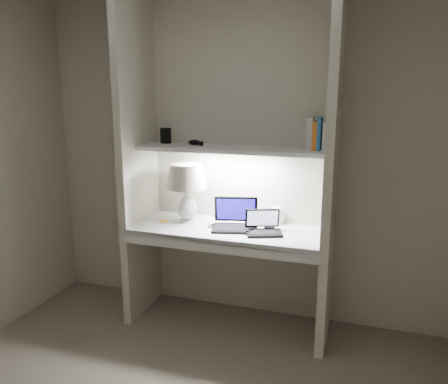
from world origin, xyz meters
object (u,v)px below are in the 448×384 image
at_px(table_lamp, 187,183).
at_px(laptop_netbook, 263,227).
at_px(book_row, 322,135).
at_px(speaker, 277,215).
at_px(laptop_main, 235,221).

bearing_deg(table_lamp, laptop_netbook, -7.55).
relative_size(laptop_netbook, book_row, 1.38).
height_order(laptop_netbook, speaker, laptop_netbook).
distance_m(laptop_main, laptop_netbook, 0.23).
bearing_deg(table_lamp, laptop_main, -4.15).
xyz_separation_m(laptop_main, speaker, (0.27, 0.20, 0.01)).
xyz_separation_m(table_lamp, laptop_netbook, (0.63, -0.08, -0.27)).
bearing_deg(table_lamp, book_row, 3.38).
bearing_deg(laptop_netbook, laptop_main, 146.28).
relative_size(laptop_netbook, speaker, 2.39).
bearing_deg(laptop_main, table_lamp, 162.39).
distance_m(laptop_netbook, speaker, 0.26).
xyz_separation_m(laptop_netbook, speaker, (0.05, 0.25, 0.03)).
distance_m(table_lamp, laptop_main, 0.48).
bearing_deg(laptop_netbook, speaker, 59.16).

